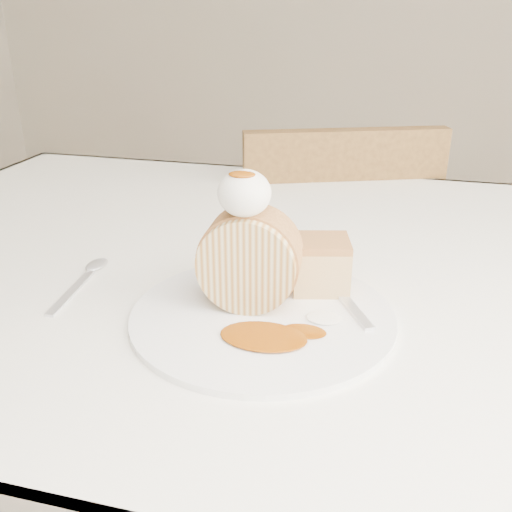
# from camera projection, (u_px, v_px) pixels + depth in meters

# --- Properties ---
(table) EXTENTS (1.40, 0.90, 0.75)m
(table) POSITION_uv_depth(u_px,v_px,m) (305.00, 318.00, 0.80)
(table) COLOR white
(table) RESTS_ON ground
(chair_far) EXTENTS (0.52, 0.52, 0.85)m
(chair_far) POSITION_uv_depth(u_px,v_px,m) (326.00, 279.00, 1.32)
(chair_far) COLOR brown
(chair_far) RESTS_ON ground
(plate) EXTENTS (0.35, 0.35, 0.01)m
(plate) POSITION_uv_depth(u_px,v_px,m) (263.00, 315.00, 0.62)
(plate) COLOR white
(plate) RESTS_ON table
(roulade_slice) EXTENTS (0.11, 0.07, 0.11)m
(roulade_slice) POSITION_uv_depth(u_px,v_px,m) (249.00, 260.00, 0.61)
(roulade_slice) COLOR #CABD8C
(roulade_slice) RESTS_ON plate
(cake_chunk) EXTENTS (0.08, 0.07, 0.05)m
(cake_chunk) POSITION_uv_depth(u_px,v_px,m) (320.00, 267.00, 0.66)
(cake_chunk) COLOR #AC7541
(cake_chunk) RESTS_ON plate
(whipped_cream) EXTENTS (0.06, 0.06, 0.05)m
(whipped_cream) POSITION_uv_depth(u_px,v_px,m) (244.00, 193.00, 0.58)
(whipped_cream) COLOR white
(whipped_cream) RESTS_ON roulade_slice
(caramel_drizzle) EXTENTS (0.03, 0.02, 0.01)m
(caramel_drizzle) POSITION_uv_depth(u_px,v_px,m) (242.00, 168.00, 0.56)
(caramel_drizzle) COLOR #7E3905
(caramel_drizzle) RESTS_ON whipped_cream
(caramel_pool) EXTENTS (0.10, 0.08, 0.00)m
(caramel_pool) POSITION_uv_depth(u_px,v_px,m) (263.00, 336.00, 0.57)
(caramel_pool) COLOR #7E3905
(caramel_pool) RESTS_ON plate
(fork) EXTENTS (0.10, 0.16, 0.00)m
(fork) POSITION_uv_depth(u_px,v_px,m) (347.00, 302.00, 0.63)
(fork) COLOR silver
(fork) RESTS_ON plate
(spoon) EXTENTS (0.04, 0.14, 0.00)m
(spoon) POSITION_uv_depth(u_px,v_px,m) (72.00, 292.00, 0.67)
(spoon) COLOR silver
(spoon) RESTS_ON table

